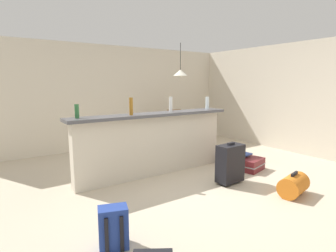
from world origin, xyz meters
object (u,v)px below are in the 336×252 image
(bottle_amber, at_px, (131,106))
(suitcase_upright_black, at_px, (230,163))
(pendant_lamp, at_px, (180,73))
(book_stack, at_px, (242,155))
(dining_table, at_px, (181,123))
(backpack_blue, at_px, (113,228))
(dining_chair_far_side, at_px, (172,125))
(suitcase_flat_maroon, at_px, (242,162))
(bottle_green, at_px, (77,111))
(bottle_clear, at_px, (207,103))
(bottle_white, at_px, (171,104))
(dining_chair_near_partition, at_px, (192,132))
(duffel_bag_orange, at_px, (293,185))

(bottle_amber, relative_size, suitcase_upright_black, 0.42)
(pendant_lamp, xyz_separation_m, book_stack, (0.14, -1.79, -1.58))
(dining_table, distance_m, pendant_lamp, 1.19)
(suitcase_upright_black, bearing_deg, backpack_blue, -165.60)
(pendant_lamp, bearing_deg, dining_chair_far_side, 72.80)
(pendant_lamp, height_order, suitcase_flat_maroon, pendant_lamp)
(pendant_lamp, xyz_separation_m, suitcase_flat_maroon, (0.14, -1.80, -1.72))
(bottle_green, relative_size, bottle_clear, 0.85)
(book_stack, bearing_deg, bottle_amber, 164.01)
(dining_table, relative_size, suitcase_flat_maroon, 1.25)
(bottle_white, relative_size, backpack_blue, 0.63)
(bottle_clear, height_order, dining_chair_near_partition, bottle_clear)
(duffel_bag_orange, relative_size, book_stack, 1.69)
(bottle_amber, relative_size, suitcase_flat_maroon, 0.32)
(bottle_clear, bearing_deg, duffel_bag_orange, -90.93)
(dining_chair_far_side, relative_size, suitcase_flat_maroon, 1.05)
(bottle_green, relative_size, pendant_lamp, 0.26)
(dining_chair_near_partition, bearing_deg, dining_chair_far_side, 79.85)
(pendant_lamp, bearing_deg, bottle_white, -132.84)
(dining_table, height_order, book_stack, dining_table)
(book_stack, bearing_deg, suitcase_flat_maroon, -94.07)
(dining_chair_near_partition, distance_m, dining_chair_far_side, 1.10)
(pendant_lamp, distance_m, suitcase_flat_maroon, 2.49)
(bottle_green, distance_m, dining_table, 3.09)
(bottle_amber, xyz_separation_m, suitcase_upright_black, (1.23, -1.00, -0.90))
(bottle_clear, relative_size, suitcase_flat_maroon, 0.28)
(dining_chair_near_partition, relative_size, duffel_bag_orange, 1.75)
(dining_chair_near_partition, bearing_deg, backpack_blue, -141.19)
(dining_chair_far_side, xyz_separation_m, pendant_lamp, (-0.19, -0.60, 1.31))
(bottle_amber, relative_size, pendant_lamp, 0.36)
(bottle_amber, xyz_separation_m, dining_chair_near_partition, (1.87, 0.74, -0.71))
(bottle_green, height_order, suitcase_upright_black, bottle_green)
(pendant_lamp, bearing_deg, duffel_bag_orange, -94.65)
(bottle_green, distance_m, suitcase_flat_maroon, 3.12)
(dining_chair_far_side, xyz_separation_m, duffel_bag_orange, (-0.44, -3.67, -0.36))
(bottle_amber, xyz_separation_m, dining_chair_far_side, (2.06, 1.82, -0.71))
(suitcase_upright_black, distance_m, backpack_blue, 2.31)
(dining_chair_near_partition, xyz_separation_m, pendant_lamp, (0.01, 0.48, 1.31))
(bottle_amber, distance_m, dining_chair_far_side, 2.84)
(bottle_clear, relative_size, backpack_blue, 0.58)
(bottle_green, xyz_separation_m, bottle_clear, (2.49, -0.05, 0.02))
(backpack_blue, bearing_deg, bottle_amber, 57.61)
(bottle_green, xyz_separation_m, duffel_bag_orange, (2.46, -1.94, -1.04))
(bottle_white, bearing_deg, bottle_amber, -174.94)
(bottle_amber, bearing_deg, suitcase_flat_maroon, -16.23)
(bottle_white, distance_m, pendant_lamp, 1.67)
(bottle_green, height_order, dining_chair_near_partition, bottle_green)
(dining_chair_far_side, xyz_separation_m, suitcase_flat_maroon, (-0.05, -2.41, -0.41))
(bottle_clear, relative_size, pendant_lamp, 0.31)
(dining_chair_far_side, distance_m, suitcase_flat_maroon, 2.44)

